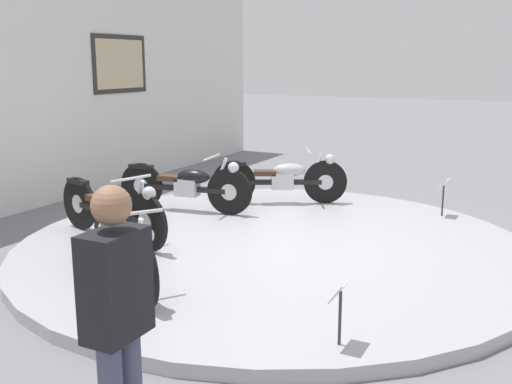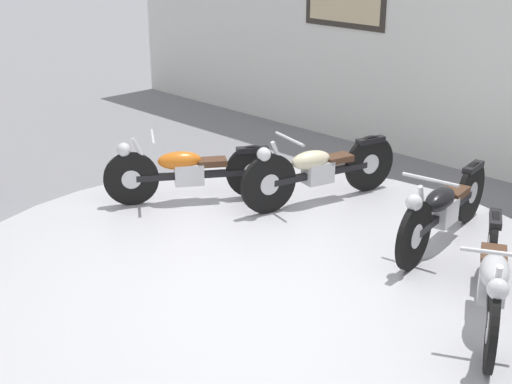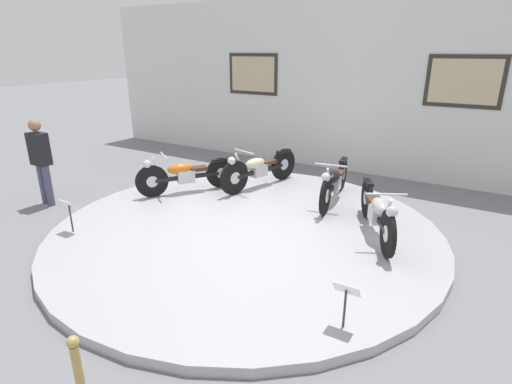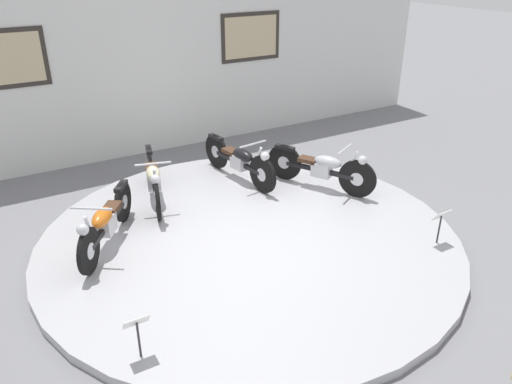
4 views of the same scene
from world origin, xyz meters
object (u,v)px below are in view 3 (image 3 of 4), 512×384
Objects in this scene: motorcycle_black at (334,181)px; visitor_standing at (41,158)px; motorcycle_cream at (259,168)px; motorcycle_silver at (377,211)px; info_placard_front_centre at (346,295)px; info_placard_front_left at (69,209)px; motorcycle_orange at (185,174)px.

visitor_standing reaches higher than motorcycle_black.
motorcycle_cream is 2.79m from motorcycle_silver.
info_placard_front_left is at bearing 180.00° from info_placard_front_centre.
info_placard_front_left is (-0.30, -2.25, -0.00)m from motorcycle_orange.
info_placard_front_left is (-3.94, -2.25, -0.02)m from motorcycle_silver.
visitor_standing is (-5.92, 0.66, 0.40)m from info_placard_front_centre.
motorcycle_black is 4.35m from info_placard_front_left.
motorcycle_silver is at bearing 15.78° from visitor_standing.
motorcycle_silver is 4.54m from info_placard_front_left.
info_placard_front_left is at bearing -21.70° from visitor_standing.
motorcycle_orange is 4.54m from info_placard_front_centre.
motorcycle_orange is 2.79m from motorcycle_black.
info_placard_front_centre is 0.32× the size of visitor_standing.
motorcycle_silver reaches higher than motorcycle_orange.
motorcycle_black is 3.87× the size of info_placard_front_centre.
motorcycle_orange is at bearing 38.79° from visitor_standing.
motorcycle_cream is 3.98m from visitor_standing.
motorcycle_silver is 2.27m from info_placard_front_centre.
motorcycle_cream is (1.03, 0.99, 0.02)m from motorcycle_orange.
visitor_standing is (-5.61, -1.59, 0.38)m from motorcycle_silver.
motorcycle_orange is 2.56m from visitor_standing.
motorcycle_orange is 3.20× the size of info_placard_front_left.
motorcycle_silver reaches higher than info_placard_front_left.
visitor_standing is at bearing -164.22° from motorcycle_silver.
motorcycle_black is at bearing 29.37° from visitor_standing.
info_placard_front_left is 0.32× the size of visitor_standing.
info_placard_front_centre is (2.91, -3.24, -0.03)m from motorcycle_cream.
motorcycle_orange is 0.83× the size of motorcycle_black.
visitor_standing is at bearing 173.60° from info_placard_front_centre.
info_placard_front_centre is at bearing -67.48° from motorcycle_black.
motorcycle_cream is 0.98× the size of motorcycle_black.
info_placard_front_left is 1.84m from visitor_standing.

